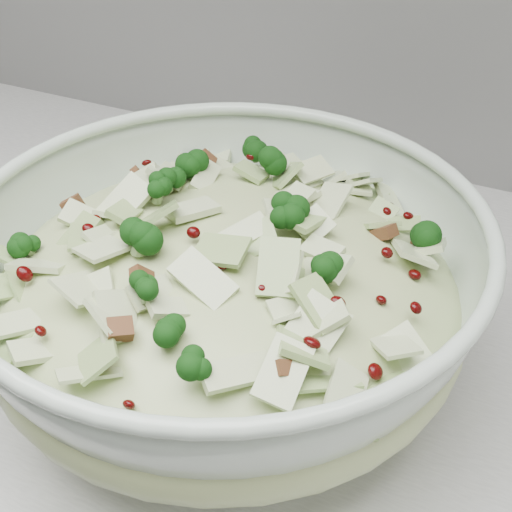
{
  "coord_description": "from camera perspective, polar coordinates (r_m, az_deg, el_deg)",
  "views": [
    {
      "loc": [
        0.74,
        1.25,
        1.3
      ],
      "look_at": [
        0.57,
        1.62,
        1.01
      ],
      "focal_mm": 50.0,
      "sensor_mm": 36.0,
      "label": 1
    }
  ],
  "objects": [
    {
      "name": "mixing_bowl",
      "position": [
        0.51,
        -2.38,
        -3.24
      ],
      "size": [
        0.41,
        0.41,
        0.15
      ],
      "rotation": [
        0.0,
        0.0,
        0.16
      ],
      "color": "#B1C3B1",
      "rests_on": "counter"
    },
    {
      "name": "salad",
      "position": [
        0.5,
        -2.45,
        -1.15
      ],
      "size": [
        0.41,
        0.41,
        0.15
      ],
      "rotation": [
        0.0,
        0.0,
        0.26
      ],
      "color": "#BAC284",
      "rests_on": "mixing_bowl"
    }
  ]
}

